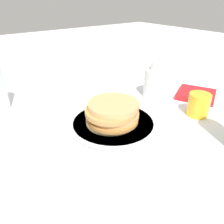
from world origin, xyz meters
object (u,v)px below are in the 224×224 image
(pancake_stack, at_px, (112,113))
(cream_jug, at_px, (156,82))
(plate, at_px, (112,123))
(juice_glass, at_px, (199,105))

(pancake_stack, relative_size, cream_jug, 1.19)
(plate, xyz_separation_m, pancake_stack, (0.00, -0.00, 0.04))
(plate, bearing_deg, pancake_stack, -17.76)
(pancake_stack, xyz_separation_m, cream_jug, (-0.07, 0.27, 0.02))
(pancake_stack, bearing_deg, plate, 162.24)
(cream_jug, bearing_deg, pancake_stack, -75.17)
(pancake_stack, bearing_deg, cream_jug, 104.83)
(pancake_stack, height_order, cream_jug, cream_jug)
(plate, relative_size, juice_glass, 3.55)
(juice_glass, height_order, cream_jug, cream_jug)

